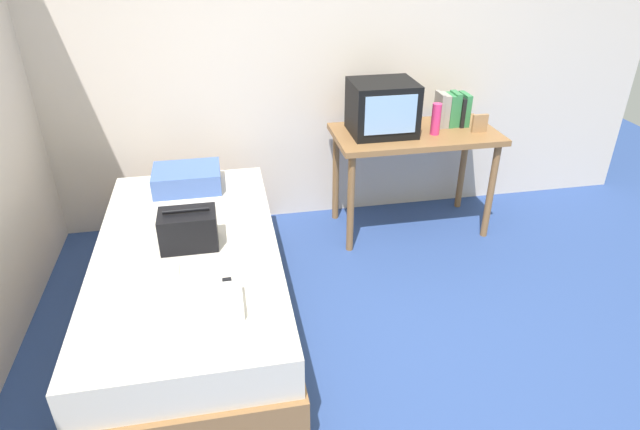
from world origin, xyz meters
TOP-DOWN VIEW (x-y plane):
  - ground_plane at (0.00, 0.00)m, footprint 8.00×8.00m
  - wall_back at (0.00, 2.00)m, footprint 5.20×0.10m
  - bed at (-0.98, 0.71)m, footprint 1.00×2.00m
  - desk at (0.61, 1.57)m, footprint 1.16×0.60m
  - tv at (0.36, 1.60)m, footprint 0.44×0.39m
  - water_bottle at (0.72, 1.50)m, footprint 0.06×0.06m
  - book_row at (0.91, 1.65)m, footprint 0.22×0.17m
  - picture_frame at (1.05, 1.48)m, footprint 0.11×0.02m
  - pillow at (-0.98, 1.43)m, footprint 0.43×0.33m
  - handbag at (-0.96, 0.71)m, footprint 0.30×0.20m
  - magazine at (-1.11, 0.40)m, footprint 0.21×0.29m
  - remote_dark at (-0.78, 0.26)m, footprint 0.04×0.16m
  - folded_towel at (-0.85, 0.13)m, footprint 0.28×0.22m

SIDE VIEW (x-z plane):
  - ground_plane at x=0.00m, z-range 0.00..0.00m
  - bed at x=-0.98m, z-range 0.00..0.54m
  - magazine at x=-1.11m, z-range 0.54..0.55m
  - remote_dark at x=-0.78m, z-range 0.54..0.57m
  - folded_towel at x=-0.85m, z-range 0.54..0.61m
  - pillow at x=-0.98m, z-range 0.54..0.68m
  - handbag at x=-0.96m, z-range 0.53..0.76m
  - desk at x=0.61m, z-range 0.29..1.06m
  - picture_frame at x=1.05m, z-range 0.77..0.90m
  - water_bottle at x=0.72m, z-range 0.77..0.99m
  - book_row at x=0.91m, z-range 0.77..1.01m
  - tv at x=0.36m, z-range 0.77..1.13m
  - wall_back at x=0.00m, z-range 0.00..2.60m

